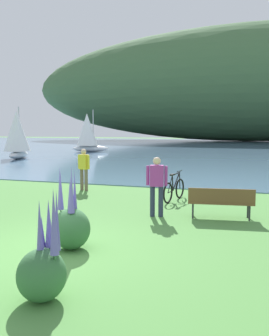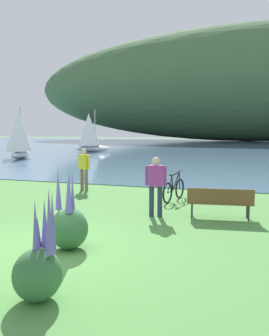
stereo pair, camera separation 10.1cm
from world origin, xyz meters
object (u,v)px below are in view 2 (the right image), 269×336
object	(u,v)px
bicycle_leaning_near_bench	(174,190)
sailboat_nearest_to_shore	(19,134)
sailboat_mid_bay	(89,132)
park_bench_near_camera	(220,201)
person_at_shoreline	(84,167)
person_on_the_grass	(156,183)

from	to	relation	value
bicycle_leaning_near_bench	sailboat_nearest_to_shore	size ratio (longest dim) A/B	0.40
bicycle_leaning_near_bench	sailboat_mid_bay	size ratio (longest dim) A/B	0.38
park_bench_near_camera	person_at_shoreline	xyz separation A→B (m)	(-5.68, 3.00, 0.46)
park_bench_near_camera	sailboat_mid_bay	distance (m)	30.33
person_at_shoreline	person_on_the_grass	bearing A→B (deg)	-40.07
park_bench_near_camera	person_at_shoreline	distance (m)	6.44
park_bench_near_camera	sailboat_mid_bay	bearing A→B (deg)	122.54
bicycle_leaning_near_bench	person_on_the_grass	size ratio (longest dim) A/B	1.02
park_bench_near_camera	sailboat_nearest_to_shore	size ratio (longest dim) A/B	0.42
bicycle_leaning_near_bench	sailboat_nearest_to_shore	bearing A→B (deg)	140.87
park_bench_near_camera	bicycle_leaning_near_bench	xyz separation A→B (m)	(-1.75, 2.08, -0.12)
bicycle_leaning_near_bench	person_on_the_grass	world-z (taller)	person_on_the_grass
person_on_the_grass	bicycle_leaning_near_bench	bearing A→B (deg)	89.43
park_bench_near_camera	bicycle_leaning_near_bench	world-z (taller)	bicycle_leaning_near_bench
sailboat_mid_bay	person_on_the_grass	bearing A→B (deg)	-60.65
sailboat_mid_bay	bicycle_leaning_near_bench	bearing A→B (deg)	-58.19
park_bench_near_camera	person_on_the_grass	size ratio (longest dim) A/B	1.08
bicycle_leaning_near_bench	sailboat_mid_bay	distance (m)	27.65
person_on_the_grass	sailboat_nearest_to_shore	size ratio (longest dim) A/B	0.39
park_bench_near_camera	sailboat_mid_bay	size ratio (longest dim) A/B	0.40
person_on_the_grass	sailboat_nearest_to_shore	world-z (taller)	sailboat_nearest_to_shore
bicycle_leaning_near_bench	sailboat_mid_bay	xyz separation A→B (m)	(-14.54, 23.45, 1.82)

